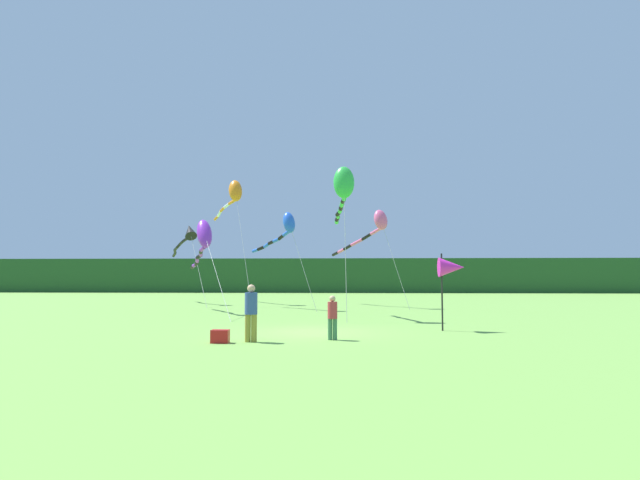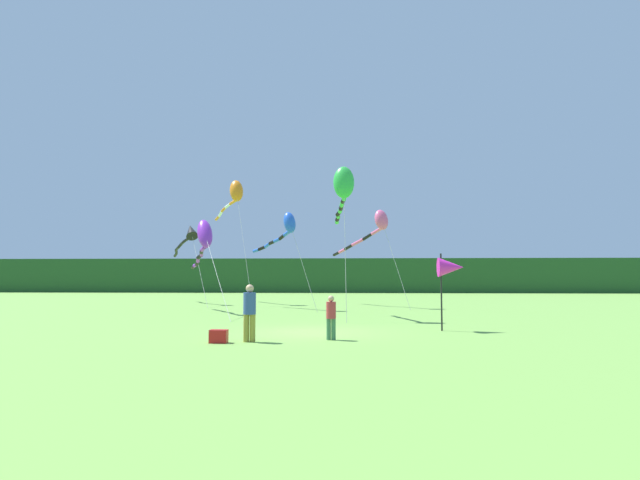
% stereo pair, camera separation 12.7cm
% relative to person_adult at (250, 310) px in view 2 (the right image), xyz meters
% --- Properties ---
extents(ground_plane, '(120.00, 120.00, 0.00)m').
position_rel_person_adult_xyz_m(ground_plane, '(1.60, 2.78, -0.94)').
color(ground_plane, '#6B9E42').
extents(distant_treeline, '(108.00, 2.05, 4.09)m').
position_rel_person_adult_xyz_m(distant_treeline, '(1.60, 47.78, 1.10)').
color(distant_treeline, '#234C23').
rests_on(distant_treeline, ground).
extents(person_adult, '(0.37, 0.37, 1.69)m').
position_rel_person_adult_xyz_m(person_adult, '(0.00, 0.00, 0.00)').
color(person_adult, olive).
rests_on(person_adult, ground).
extents(person_child, '(0.30, 0.30, 1.34)m').
position_rel_person_adult_xyz_m(person_child, '(2.39, 0.64, -0.19)').
color(person_child, '#3F724C').
rests_on(person_child, ground).
extents(cooler_box, '(0.51, 0.32, 0.38)m').
position_rel_person_adult_xyz_m(cooler_box, '(-0.85, -0.27, -0.75)').
color(cooler_box, red).
rests_on(cooler_box, ground).
extents(banner_flag_pole, '(0.90, 0.70, 2.75)m').
position_rel_person_adult_xyz_m(banner_flag_pole, '(6.56, 3.54, 1.29)').
color(banner_flag_pole, black).
rests_on(banner_flag_pole, ground).
extents(kite_black, '(5.15, 8.77, 5.84)m').
position_rel_person_adult_xyz_m(kite_black, '(-8.43, 21.11, 3.96)').
color(kite_black, '#B2B2B2').
rests_on(kite_black, ground).
extents(kite_blue, '(4.51, 5.23, 5.77)m').
position_rel_person_adult_xyz_m(kite_blue, '(-0.81, 15.24, 3.87)').
color(kite_blue, '#B2B2B2').
rests_on(kite_blue, ground).
extents(kite_purple, '(4.46, 8.92, 5.09)m').
position_rel_person_adult_xyz_m(kite_purple, '(-4.74, 11.87, 3.01)').
color(kite_purple, '#B2B2B2').
rests_on(kite_purple, ground).
extents(kite_green, '(1.01, 5.37, 6.96)m').
position_rel_person_adult_xyz_m(kite_green, '(2.69, 8.27, 5.07)').
color(kite_green, '#B2B2B2').
rests_on(kite_green, ground).
extents(kite_orange, '(4.78, 9.12, 8.94)m').
position_rel_person_adult_xyz_m(kite_orange, '(-5.24, 21.53, 6.92)').
color(kite_orange, '#B2B2B2').
rests_on(kite_orange, ground).
extents(kite_rainbow, '(4.71, 7.30, 6.17)m').
position_rel_person_adult_xyz_m(kite_rainbow, '(4.56, 17.83, 4.18)').
color(kite_rainbow, '#B2B2B2').
rests_on(kite_rainbow, ground).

